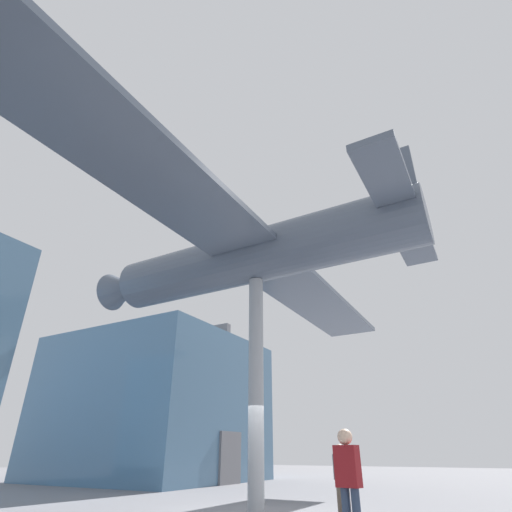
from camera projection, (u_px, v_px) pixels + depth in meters
name	position (u px, v px, depth m)	size (l,w,h in m)	color
glass_pavilion_right	(156.00, 408.00, 22.70)	(9.37, 10.28, 7.87)	slate
support_pylon_central	(256.00, 383.00, 11.20)	(0.43, 0.43, 6.23)	#999EA3
suspended_airplane	(250.00, 257.00, 13.07)	(20.98, 12.27, 3.18)	#4C5666
visitor_person	(342.00, 473.00, 10.06)	(0.34, 0.45, 1.55)	#4C4238
visitor_second	(348.00, 476.00, 6.67)	(0.28, 0.43, 1.72)	#2D3D56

